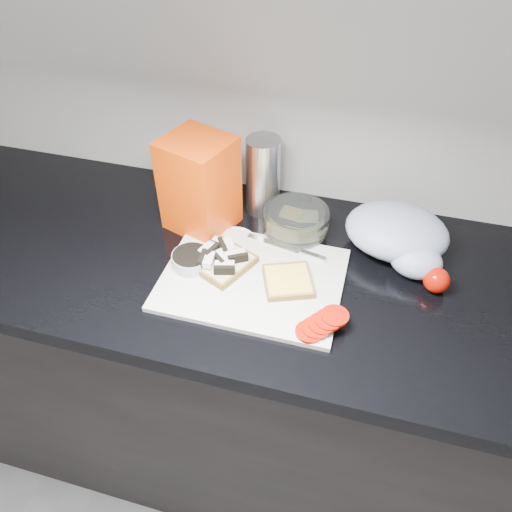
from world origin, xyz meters
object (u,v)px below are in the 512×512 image
Objects in this scene: bread_bag at (200,184)px; cutting_board at (252,279)px; glass_bowl at (296,222)px; steel_canister at (263,176)px.

cutting_board is at bearing -24.74° from bread_bag.
glass_bowl is at bearing 73.35° from cutting_board.
glass_bowl reaches higher than cutting_board.
glass_bowl is at bearing -35.28° from steel_canister.
cutting_board is 0.29m from steel_canister.
cutting_board is 0.20m from glass_bowl.
bread_bag reaches higher than cutting_board.
bread_bag reaches higher than glass_bowl.
glass_bowl is 0.68× the size of bread_bag.
bread_bag is at bearing -173.96° from glass_bowl.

